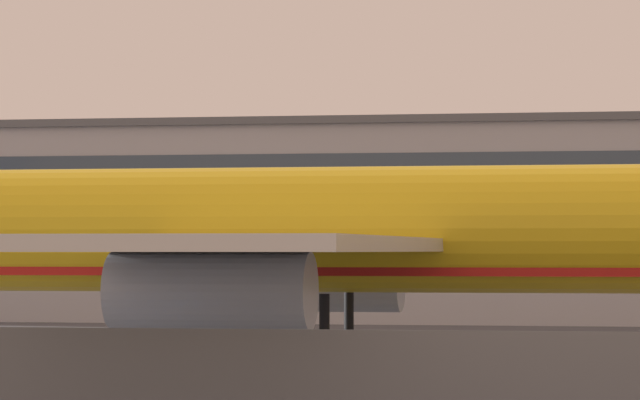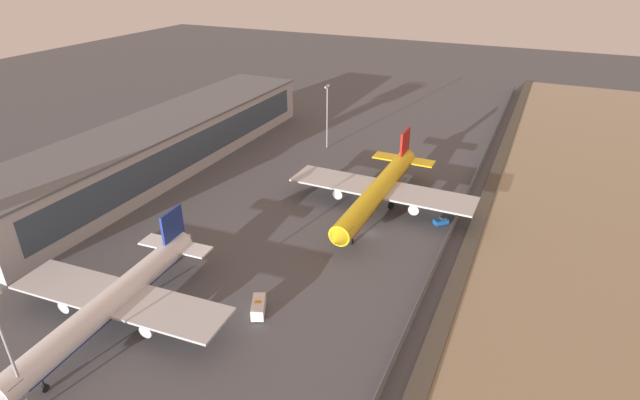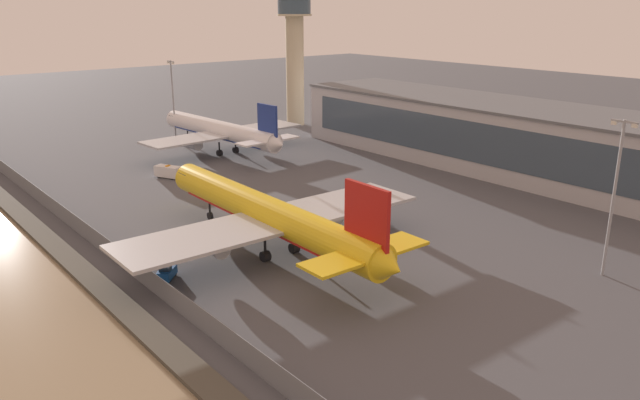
{
  "view_description": "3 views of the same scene",
  "coord_description": "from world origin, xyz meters",
  "px_view_note": "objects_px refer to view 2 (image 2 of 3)",
  "views": [
    {
      "loc": [
        24.76,
        -63.37,
        4.72
      ],
      "look_at": [
        12.67,
        1.66,
        6.5
      ],
      "focal_mm": 105.0,
      "sensor_mm": 36.0,
      "label": 1
    },
    {
      "loc": [
        -88.63,
        -28.92,
        54.92
      ],
      "look_at": [
        3.87,
        13.63,
        3.38
      ],
      "focal_mm": 28.0,
      "sensor_mm": 36.0,
      "label": 2
    },
    {
      "loc": [
        76.33,
        -42.69,
        32.11
      ],
      "look_at": [
        8.38,
        12.69,
        4.56
      ],
      "focal_mm": 35.0,
      "sensor_mm": 36.0,
      "label": 3
    }
  ],
  "objects_px": {
    "cargo_jet_yellow": "(379,190)",
    "apron_light_mast_apron_west": "(327,113)",
    "ops_van": "(259,306)",
    "apron_light_mast_apron_east": "(8,351)",
    "passenger_jet_white": "(113,301)",
    "baggage_tug": "(441,221)"
  },
  "relations": [
    {
      "from": "cargo_jet_yellow",
      "to": "apron_light_mast_apron_east",
      "type": "bearing_deg",
      "value": 162.6
    },
    {
      "from": "cargo_jet_yellow",
      "to": "ops_van",
      "type": "bearing_deg",
      "value": 171.66
    },
    {
      "from": "baggage_tug",
      "to": "ops_van",
      "type": "distance_m",
      "value": 47.78
    },
    {
      "from": "passenger_jet_white",
      "to": "apron_light_mast_apron_east",
      "type": "xyz_separation_m",
      "value": [
        -17.89,
        -2.5,
        6.09
      ]
    },
    {
      "from": "ops_van",
      "to": "apron_light_mast_apron_west",
      "type": "bearing_deg",
      "value": 15.62
    },
    {
      "from": "cargo_jet_yellow",
      "to": "passenger_jet_white",
      "type": "bearing_deg",
      "value": 155.36
    },
    {
      "from": "cargo_jet_yellow",
      "to": "ops_van",
      "type": "relative_size",
      "value": 9.03
    },
    {
      "from": "apron_light_mast_apron_west",
      "to": "cargo_jet_yellow",
      "type": "bearing_deg",
      "value": -139.65
    },
    {
      "from": "apron_light_mast_apron_west",
      "to": "apron_light_mast_apron_east",
      "type": "xyz_separation_m",
      "value": [
        -106.16,
        -4.52,
        -0.0
      ]
    },
    {
      "from": "passenger_jet_white",
      "to": "apron_light_mast_apron_west",
      "type": "xyz_separation_m",
      "value": [
        88.27,
        2.02,
        6.09
      ]
    },
    {
      "from": "baggage_tug",
      "to": "apron_light_mast_apron_west",
      "type": "bearing_deg",
      "value": 52.04
    },
    {
      "from": "cargo_jet_yellow",
      "to": "apron_light_mast_apron_west",
      "type": "bearing_deg",
      "value": 40.35
    },
    {
      "from": "apron_light_mast_apron_west",
      "to": "ops_van",
      "type": "bearing_deg",
      "value": -164.38
    },
    {
      "from": "baggage_tug",
      "to": "cargo_jet_yellow",
      "type": "bearing_deg",
      "value": 87.47
    },
    {
      "from": "cargo_jet_yellow",
      "to": "apron_light_mast_apron_east",
      "type": "relative_size",
      "value": 2.6
    },
    {
      "from": "passenger_jet_white",
      "to": "baggage_tug",
      "type": "height_order",
      "value": "passenger_jet_white"
    },
    {
      "from": "cargo_jet_yellow",
      "to": "ops_van",
      "type": "xyz_separation_m",
      "value": [
        -43.44,
        6.37,
        -3.98
      ]
    },
    {
      "from": "ops_van",
      "to": "passenger_jet_white",
      "type": "bearing_deg",
      "value": 122.69
    },
    {
      "from": "passenger_jet_white",
      "to": "apron_light_mast_apron_west",
      "type": "height_order",
      "value": "apron_light_mast_apron_west"
    },
    {
      "from": "ops_van",
      "to": "apron_light_mast_apron_east",
      "type": "bearing_deg",
      "value": 151.05
    },
    {
      "from": "apron_light_mast_apron_east",
      "to": "baggage_tug",
      "type": "bearing_deg",
      "value": -27.48
    },
    {
      "from": "ops_van",
      "to": "apron_light_mast_apron_east",
      "type": "height_order",
      "value": "apron_light_mast_apron_east"
    }
  ]
}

